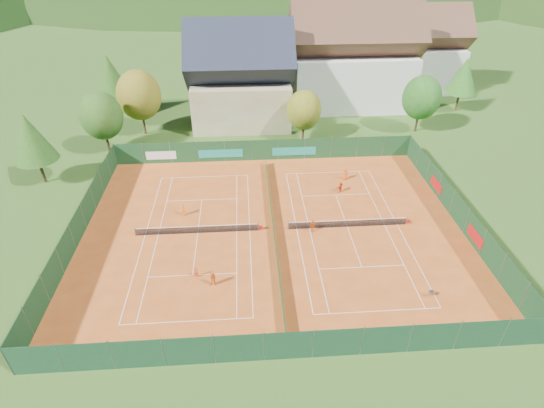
{
  "coord_description": "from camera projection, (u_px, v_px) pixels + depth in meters",
  "views": [
    {
      "loc": [
        -2.6,
        -35.9,
        27.43
      ],
      "look_at": [
        0.0,
        2.0,
        2.0
      ],
      "focal_mm": 28.0,
      "sensor_mm": 36.0,
      "label": 1
    }
  ],
  "objects": [
    {
      "name": "tree_center",
      "position": [
        304.0,
        110.0,
        61.12
      ],
      "size": [
        5.01,
        5.01,
        7.6
      ],
      "color": "#4C2B1B",
      "rests_on": "ground"
    },
    {
      "name": "player_right_far_b",
      "position": [
        340.0,
        187.0,
        51.15
      ],
      "size": [
        1.21,
        1.15,
        1.37
      ],
      "primitive_type": "imported",
      "rotation": [
        0.0,
        0.0,
        3.88
      ],
      "color": "#D94313",
      "rests_on": "ground"
    },
    {
      "name": "player_left_mid",
      "position": [
        213.0,
        279.0,
        37.83
      ],
      "size": [
        0.84,
        0.7,
        1.56
      ],
      "primitive_type": "imported",
      "rotation": [
        0.0,
        0.0,
        -0.16
      ],
      "color": "orange",
      "rests_on": "ground"
    },
    {
      "name": "court_markings_left",
      "position": [
        198.0,
        233.0,
        44.71
      ],
      "size": [
        11.03,
        23.83,
        0.0
      ],
      "color": "white",
      "rests_on": "ground"
    },
    {
      "name": "clay_pad",
      "position": [
        273.0,
        230.0,
        45.17
      ],
      "size": [
        40.0,
        32.0,
        0.01
      ],
      "primitive_type": "cube",
      "color": "#B94F1B",
      "rests_on": "ground"
    },
    {
      "name": "loose_ball_3",
      "position": [
        237.0,
        201.0,
        49.72
      ],
      "size": [
        0.07,
        0.07,
        0.07
      ],
      "primitive_type": "sphere",
      "color": "#CCD833",
      "rests_on": "ground"
    },
    {
      "name": "tennis_net_right",
      "position": [
        349.0,
        223.0,
        45.35
      ],
      "size": [
        13.3,
        0.1,
        1.02
      ],
      "color": "#59595B",
      "rests_on": "ground"
    },
    {
      "name": "tree_west_back",
      "position": [
        110.0,
        75.0,
        68.24
      ],
      "size": [
        5.6,
        5.6,
        10.0
      ],
      "color": "#49301A",
      "rests_on": "ground"
    },
    {
      "name": "tree_west_mid",
      "position": [
        139.0,
        95.0,
        62.32
      ],
      "size": [
        6.44,
        6.44,
        9.78
      ],
      "color": "#483219",
      "rests_on": "ground"
    },
    {
      "name": "fence_south",
      "position": [
        289.0,
        346.0,
        31.07
      ],
      "size": [
        40.0,
        0.04,
        3.0
      ],
      "color": "#13341E",
      "rests_on": "ground"
    },
    {
      "name": "tree_east_front",
      "position": [
        422.0,
        98.0,
        63.43
      ],
      "size": [
        5.72,
        5.72,
        8.69
      ],
      "color": "#402D17",
      "rests_on": "ground"
    },
    {
      "name": "tree_west_side",
      "position": [
        31.0,
        138.0,
        50.15
      ],
      "size": [
        5.04,
        5.04,
        9.0
      ],
      "color": "#432F18",
      "rests_on": "ground"
    },
    {
      "name": "player_left_near",
      "position": [
        196.0,
        272.0,
        38.87
      ],
      "size": [
        0.49,
        0.39,
        1.19
      ],
      "primitive_type": "imported",
      "rotation": [
        0.0,
        0.0,
        0.27
      ],
      "color": "#D84F13",
      "rests_on": "ground"
    },
    {
      "name": "tree_west_front",
      "position": [
        101.0,
        116.0,
        57.49
      ],
      "size": [
        5.72,
        5.72,
        8.69
      ],
      "color": "#412817",
      "rests_on": "ground"
    },
    {
      "name": "fence_west",
      "position": [
        78.0,
        226.0,
        43.19
      ],
      "size": [
        0.04,
        32.0,
        3.0
      ],
      "color": "#14371B",
      "rests_on": "ground"
    },
    {
      "name": "tree_east_back",
      "position": [
        402.0,
        59.0,
        76.06
      ],
      "size": [
        7.15,
        7.15,
        10.86
      ],
      "color": "#452C18",
      "rests_on": "ground"
    },
    {
      "name": "chalet",
      "position": [
        241.0,
        81.0,
        66.18
      ],
      "size": [
        16.2,
        12.0,
        16.0
      ],
      "color": "#CBBD8F",
      "rests_on": "ground"
    },
    {
      "name": "mountain_backdrop",
      "position": [
        292.0,
        51.0,
        262.4
      ],
      "size": [
        820.0,
        530.0,
        242.0
      ],
      "color": "black",
      "rests_on": "ground"
    },
    {
      "name": "loose_ball_1",
      "position": [
        358.0,
        275.0,
        39.39
      ],
      "size": [
        0.07,
        0.07,
        0.07
      ],
      "primitive_type": "sphere",
      "color": "#CCD833",
      "rests_on": "ground"
    },
    {
      "name": "court_markings_right",
      "position": [
        347.0,
        227.0,
        45.62
      ],
      "size": [
        11.03,
        23.83,
        0.0
      ],
      "color": "white",
      "rests_on": "ground"
    },
    {
      "name": "player_right_near",
      "position": [
        313.0,
        226.0,
        44.52
      ],
      "size": [
        0.92,
        0.83,
        1.5
      ],
      "primitive_type": "imported",
      "rotation": [
        0.0,
        0.0,
        0.66
      ],
      "color": "#D75C13",
      "rests_on": "ground"
    },
    {
      "name": "player_right_far_a",
      "position": [
        345.0,
        174.0,
        53.57
      ],
      "size": [
        0.74,
        0.48,
        1.5
      ],
      "primitive_type": "imported",
      "rotation": [
        0.0,
        0.0,
        3.15
      ],
      "color": "#DF5113",
      "rests_on": "ground"
    },
    {
      "name": "loose_ball_0",
      "position": [
        191.0,
        281.0,
        38.72
      ],
      "size": [
        0.07,
        0.07,
        0.07
      ],
      "primitive_type": "sphere",
      "color": "#CCD833",
      "rests_on": "ground"
    },
    {
      "name": "court_divider",
      "position": [
        273.0,
        226.0,
        44.89
      ],
      "size": [
        0.03,
        28.8,
        1.0
      ],
      "color": "#163C1C",
      "rests_on": "ground"
    },
    {
      "name": "hotel_block_a",
      "position": [
        352.0,
        63.0,
        71.82
      ],
      "size": [
        21.6,
        11.0,
        17.25
      ],
      "color": "silver",
      "rests_on": "ground"
    },
    {
      "name": "fence_north",
      "position": [
        262.0,
        150.0,
        57.58
      ],
      "size": [
        40.0,
        0.1,
        3.0
      ],
      "color": "#163D1E",
      "rests_on": "ground"
    },
    {
      "name": "loose_ball_2",
      "position": [
        299.0,
        195.0,
        50.87
      ],
      "size": [
        0.07,
        0.07,
        0.07
      ],
      "primitive_type": "sphere",
      "color": "#CCD833",
      "rests_on": "ground"
    },
    {
      "name": "tennis_net_left",
      "position": [
        199.0,
        229.0,
        44.44
      ],
      "size": [
        13.3,
        0.1,
        1.02
      ],
      "color": "#59595B",
      "rests_on": "ground"
    },
    {
      "name": "ball_hopper",
      "position": [
        431.0,
        292.0,
        36.82
      ],
      "size": [
        0.34,
        0.34,
        0.8
      ],
      "color": "slate",
      "rests_on": "ground"
    },
    {
      "name": "hotel_block_b",
      "position": [
        416.0,
        54.0,
        79.67
      ],
      "size": [
        17.28,
        10.0,
        15.5
      ],
      "color": "silver",
      "rests_on": "ground"
    },
    {
      "name": "ground",
      "position": [
        273.0,
        230.0,
        45.18
      ],
      "size": [
        600.0,
        600.0,
        0.0
      ],
      "primitive_type": "plane",
      "color": "#2B4E18",
      "rests_on": "ground"
    },
    {
      "name": "player_left_far",
      "position": [
        183.0,
        210.0,
        47.0
      ],
      "size": [
        1.0,
        0.65,
        1.45
      ],
      "primitive_type": "imported",
      "rotation": [
        0.0,
        0.0,
        3.02
      ],
      "color": "orange",
      "rests_on": "ground"
    },
    {
      "name": "fence_east",
      "position": [
        459.0,
        211.0,
        45.53
      ],
      "size": [
        0.09,
        32.0,
        3.0
      ],
      "color": "#14391C",
      "rests_on": "ground"
    },
    {
      "name": "tree_east_mid",
      "position": [
        464.0,
        76.0,
        70.26
      ],
      "size": [
        5.04,
        5.04,
        9.0
      ],
      "color": "#482F19",
      "rests_on": "ground"
    },
    {
      "name": "loose_ball_4",
      "position": [
        371.0,
        249.0,
        42.53
      ],
      "size": [
        0.07,
        0.07,
        0.07
      ],
      "primitive_type": "sphere",
      "color": "#CCD833",
      "rests_on": "ground"
    }
  ]
}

